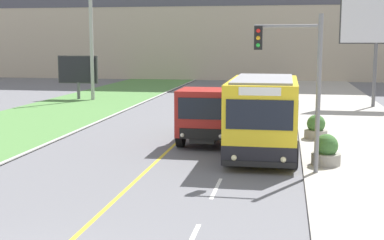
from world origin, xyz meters
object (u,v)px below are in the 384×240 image
at_px(planter_round_near, 326,151).
at_px(billboard_small, 78,71).
at_px(city_bus, 263,117).
at_px(billboard_large, 377,24).
at_px(planter_round_second, 316,128).
at_px(dump_truck, 209,115).
at_px(traffic_light_mast, 299,73).
at_px(utility_pole_far, 91,38).
at_px(car_distant, 278,92).

bearing_deg(planter_round_near, billboard_small, 131.44).
relative_size(city_bus, billboard_large, 0.79).
bearing_deg(planter_round_second, dump_truck, -161.98).
distance_m(traffic_light_mast, planter_round_near, 3.37).
height_order(dump_truck, billboard_small, billboard_small).
bearing_deg(traffic_light_mast, planter_round_near, 48.28).
bearing_deg(utility_pole_far, city_bus, -52.82).
relative_size(billboard_small, planter_round_second, 3.07).
height_order(city_bus, utility_pole_far, utility_pole_far).
height_order(planter_round_near, planter_round_second, planter_round_near).
distance_m(city_bus, billboard_small, 24.02).
relative_size(traffic_light_mast, billboard_small, 1.60).
relative_size(billboard_large, planter_round_near, 6.54).
relative_size(utility_pole_far, billboard_small, 2.78).
relative_size(billboard_small, planter_round_near, 2.99).
bearing_deg(planter_round_near, traffic_light_mast, -131.72).
xyz_separation_m(dump_truck, billboard_large, (9.35, 14.56, 4.39)).
bearing_deg(traffic_light_mast, utility_pole_far, 126.06).
xyz_separation_m(city_bus, dump_truck, (-2.53, 2.53, -0.33)).
bearing_deg(utility_pole_far, car_distant, 6.99).
xyz_separation_m(utility_pole_far, planter_round_second, (16.20, -14.24, -4.25)).
xyz_separation_m(utility_pole_far, planter_round_near, (16.29, -19.63, -4.24)).
height_order(dump_truck, planter_round_second, dump_truck).
relative_size(city_bus, planter_round_near, 5.20).
xyz_separation_m(traffic_light_mast, billboard_small, (-16.46, 21.12, -1.25)).
distance_m(dump_truck, traffic_light_mast, 6.72).
relative_size(car_distant, traffic_light_mast, 0.78).
height_order(city_bus, planter_round_near, city_bus).
bearing_deg(city_bus, car_distant, 89.27).
relative_size(dump_truck, planter_round_near, 5.64).
bearing_deg(billboard_large, traffic_light_mast, -105.74).
bearing_deg(billboard_small, traffic_light_mast, -52.07).
relative_size(utility_pole_far, traffic_light_mast, 1.73).
bearing_deg(planter_round_second, planter_round_near, -89.04).
bearing_deg(traffic_light_mast, car_distant, 92.61).
bearing_deg(utility_pole_far, dump_truck, -54.25).
relative_size(car_distant, utility_pole_far, 0.45).
relative_size(dump_truck, utility_pole_far, 0.68).
xyz_separation_m(billboard_large, planter_round_second, (-4.52, -12.99, -5.10)).
bearing_deg(car_distant, billboard_large, -24.43).
xyz_separation_m(car_distant, planter_round_second, (2.04, -15.97, -0.13)).
distance_m(city_bus, utility_pole_far, 23.24).
bearing_deg(traffic_light_mast, planter_round_second, 81.35).
distance_m(billboard_small, planter_round_near, 26.59).
distance_m(city_bus, planter_round_second, 4.81).
bearing_deg(car_distant, city_bus, -90.73).
distance_m(dump_truck, billboard_large, 17.85).
bearing_deg(billboard_small, city_bus, -50.78).
bearing_deg(city_bus, utility_pole_far, 127.18).
bearing_deg(dump_truck, traffic_light_mast, -52.99).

